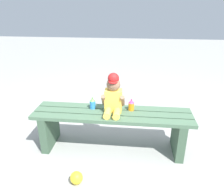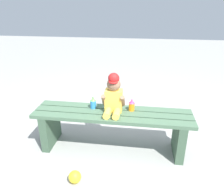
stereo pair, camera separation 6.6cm
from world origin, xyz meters
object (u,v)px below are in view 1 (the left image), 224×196
at_px(sippy_cup_right, 131,105).
at_px(toy_ball, 76,178).
at_px(park_bench, 112,124).
at_px(sippy_cup_left, 93,103).
at_px(child_figure, 113,96).

distance_m(sippy_cup_right, toy_ball, 0.87).
height_order(sippy_cup_right, toy_ball, sippy_cup_right).
height_order(park_bench, sippy_cup_left, sippy_cup_left).
distance_m(child_figure, sippy_cup_right, 0.22).
relative_size(sippy_cup_left, toy_ball, 1.10).
bearing_deg(toy_ball, child_figure, 64.76).
xyz_separation_m(park_bench, sippy_cup_left, (-0.21, 0.07, 0.19)).
xyz_separation_m(child_figure, toy_ball, (-0.26, -0.56, -0.55)).
bearing_deg(child_figure, sippy_cup_right, 16.29).
distance_m(sippy_cup_left, toy_ball, 0.75).
bearing_deg(sippy_cup_right, sippy_cup_left, 180.00).
bearing_deg(sippy_cup_right, park_bench, -159.65).
distance_m(child_figure, toy_ball, 0.83).
distance_m(park_bench, child_figure, 0.31).
relative_size(park_bench, sippy_cup_left, 12.97).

